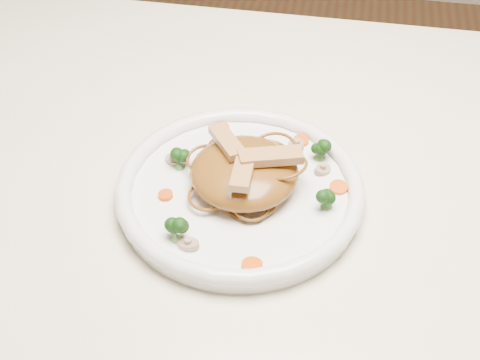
# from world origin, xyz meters

# --- Properties ---
(table) EXTENTS (1.20, 0.80, 0.75)m
(table) POSITION_xyz_m (0.00, 0.00, 0.65)
(table) COLOR #F0E5CB
(table) RESTS_ON ground
(plate) EXTENTS (0.38, 0.38, 0.02)m
(plate) POSITION_xyz_m (-0.09, -0.05, 0.76)
(plate) COLOR white
(plate) RESTS_ON table
(noodle_mound) EXTENTS (0.15, 0.15, 0.04)m
(noodle_mound) POSITION_xyz_m (-0.08, -0.04, 0.79)
(noodle_mound) COLOR brown
(noodle_mound) RESTS_ON plate
(chicken_a) EXTENTS (0.08, 0.05, 0.01)m
(chicken_a) POSITION_xyz_m (-0.05, -0.04, 0.81)
(chicken_a) COLOR tan
(chicken_a) RESTS_ON noodle_mound
(chicken_b) EXTENTS (0.05, 0.07, 0.01)m
(chicken_b) POSITION_xyz_m (-0.11, -0.02, 0.81)
(chicken_b) COLOR tan
(chicken_b) RESTS_ON noodle_mound
(chicken_c) EXTENTS (0.02, 0.07, 0.01)m
(chicken_c) POSITION_xyz_m (-0.08, -0.07, 0.81)
(chicken_c) COLOR tan
(chicken_c) RESTS_ON noodle_mound
(broccoli_0) EXTENTS (0.03, 0.03, 0.03)m
(broccoli_0) POSITION_xyz_m (-0.00, 0.02, 0.78)
(broccoli_0) COLOR #13370B
(broccoli_0) RESTS_ON plate
(broccoli_1) EXTENTS (0.04, 0.04, 0.03)m
(broccoli_1) POSITION_xyz_m (-0.17, -0.03, 0.78)
(broccoli_1) COLOR #13370B
(broccoli_1) RESTS_ON plate
(broccoli_2) EXTENTS (0.04, 0.04, 0.03)m
(broccoli_2) POSITION_xyz_m (-0.14, -0.14, 0.78)
(broccoli_2) COLOR #13370B
(broccoli_2) RESTS_ON plate
(broccoli_3) EXTENTS (0.03, 0.03, 0.03)m
(broccoli_3) POSITION_xyz_m (0.01, -0.06, 0.78)
(broccoli_3) COLOR #13370B
(broccoli_3) RESTS_ON plate
(carrot_0) EXTENTS (0.02, 0.02, 0.00)m
(carrot_0) POSITION_xyz_m (-0.03, 0.05, 0.77)
(carrot_0) COLOR #D44F07
(carrot_0) RESTS_ON plate
(carrot_1) EXTENTS (0.02, 0.02, 0.00)m
(carrot_1) POSITION_xyz_m (-0.17, -0.08, 0.77)
(carrot_1) COLOR #D44F07
(carrot_1) RESTS_ON plate
(carrot_2) EXTENTS (0.03, 0.03, 0.00)m
(carrot_2) POSITION_xyz_m (0.03, -0.03, 0.77)
(carrot_2) COLOR #D44F07
(carrot_2) RESTS_ON plate
(carrot_3) EXTENTS (0.02, 0.02, 0.00)m
(carrot_3) POSITION_xyz_m (-0.13, 0.05, 0.77)
(carrot_3) COLOR #D44F07
(carrot_3) RESTS_ON plate
(carrot_4) EXTENTS (0.03, 0.03, 0.00)m
(carrot_4) POSITION_xyz_m (-0.05, -0.16, 0.77)
(carrot_4) COLOR #D44F07
(carrot_4) RESTS_ON plate
(mushroom_0) EXTENTS (0.03, 0.03, 0.01)m
(mushroom_0) POSITION_xyz_m (-0.13, -0.15, 0.77)
(mushroom_0) COLOR tan
(mushroom_0) RESTS_ON plate
(mushroom_1) EXTENTS (0.03, 0.03, 0.01)m
(mushroom_1) POSITION_xyz_m (0.00, -0.00, 0.77)
(mushroom_1) COLOR tan
(mushroom_1) RESTS_ON plate
(mushroom_2) EXTENTS (0.03, 0.03, 0.01)m
(mushroom_2) POSITION_xyz_m (-0.18, -0.02, 0.77)
(mushroom_2) COLOR tan
(mushroom_2) RESTS_ON plate
(mushroom_3) EXTENTS (0.03, 0.03, 0.01)m
(mushroom_3) POSITION_xyz_m (-0.03, 0.04, 0.77)
(mushroom_3) COLOR tan
(mushroom_3) RESTS_ON plate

